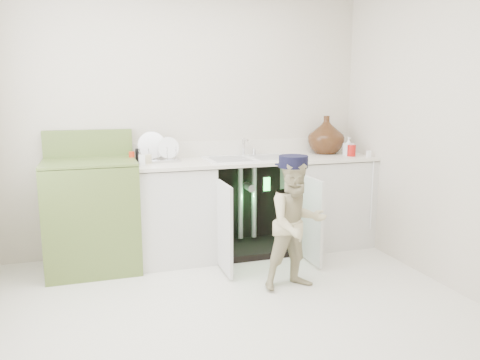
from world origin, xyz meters
The scene contains 5 objects.
ground centered at (0.00, 0.00, 0.00)m, with size 3.50×3.50×0.00m, color beige.
room_shell centered at (0.00, 0.00, 1.25)m, with size 6.00×5.50×1.26m.
counter_run centered at (0.59, 1.21, 0.49)m, with size 2.44×1.02×1.28m.
avocado_stove centered at (-0.90, 1.18, 0.49)m, with size 0.76×0.65×1.19m.
repair_worker centered at (0.60, 0.26, 0.53)m, with size 0.53×0.82×1.05m.
Camera 1 is at (-0.87, -2.92, 1.50)m, focal length 35.00 mm.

